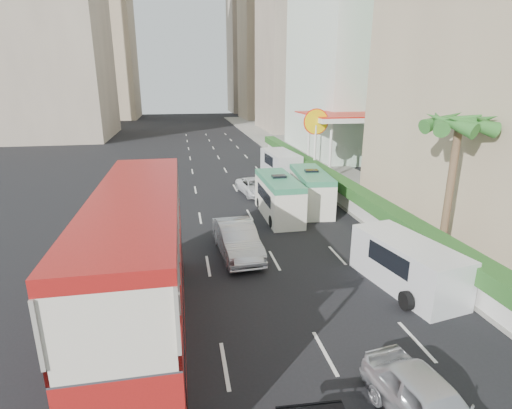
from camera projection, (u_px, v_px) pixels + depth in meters
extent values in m
plane|color=black|center=(316.00, 317.00, 14.65)|extent=(200.00, 200.00, 0.00)
cube|color=#A21715|center=(142.00, 268.00, 12.84)|extent=(2.50, 11.00, 5.06)
imported|color=silver|center=(237.00, 254.00, 19.96)|extent=(2.11, 5.08, 1.63)
imported|color=silver|center=(254.00, 194.00, 30.70)|extent=(2.61, 4.52, 1.18)
cube|color=silver|center=(279.00, 197.00, 25.27)|extent=(1.96, 5.76, 2.55)
cube|color=silver|center=(311.00, 190.00, 26.89)|extent=(2.42, 5.87, 2.54)
cube|color=silver|center=(407.00, 264.00, 16.53)|extent=(2.91, 5.37, 2.04)
cube|color=silver|center=(280.00, 164.00, 36.12)|extent=(2.61, 5.74, 2.24)
cube|color=#99968C|center=(320.00, 168.00, 39.70)|extent=(6.00, 120.00, 0.18)
cube|color=silver|center=(335.00, 192.00, 28.70)|extent=(0.30, 44.00, 1.00)
cube|color=#2D6626|center=(336.00, 180.00, 28.45)|extent=(1.10, 44.00, 0.70)
cylinder|color=brown|center=(450.00, 190.00, 18.79)|extent=(0.36, 0.36, 6.40)
cube|color=silver|center=(339.00, 144.00, 37.21)|extent=(6.50, 8.00, 5.50)
cube|color=tan|center=(273.00, 17.00, 88.20)|extent=(14.00, 14.00, 44.00)
cube|color=tan|center=(255.00, 37.00, 109.45)|extent=(14.00, 14.00, 40.00)
cube|color=tan|center=(94.00, 13.00, 88.50)|extent=(16.00, 16.00, 46.00)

